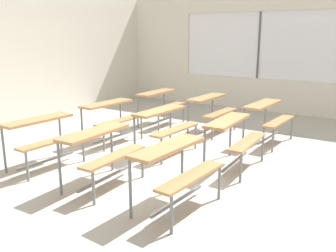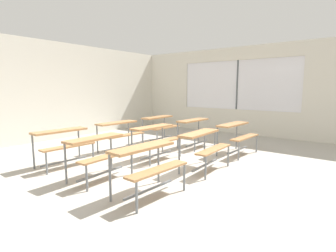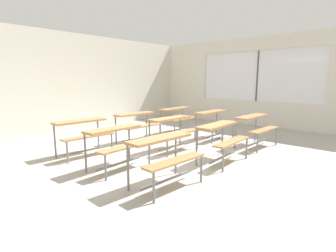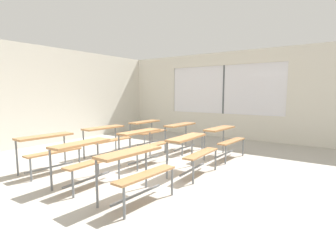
# 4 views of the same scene
# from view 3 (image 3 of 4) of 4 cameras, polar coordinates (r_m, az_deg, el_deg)

# --- Properties ---
(ground) EXTENTS (10.00, 9.00, 0.05)m
(ground) POSITION_cam_3_polar(r_m,az_deg,el_deg) (5.29, 0.94, -7.72)
(ground) COLOR #ADA89E
(wall_back) EXTENTS (10.00, 0.12, 3.00)m
(wall_back) POSITION_cam_3_polar(r_m,az_deg,el_deg) (8.68, -22.35, 8.77)
(wall_back) COLOR silver
(wall_back) RESTS_ON ground
(wall_right) EXTENTS (0.12, 9.00, 3.00)m
(wall_right) POSITION_cam_3_polar(r_m,az_deg,el_deg) (9.35, 22.41, 8.48)
(wall_right) COLOR silver
(wall_right) RESTS_ON ground
(desk_bench_r0c0) EXTENTS (1.13, 0.64, 0.74)m
(desk_bench_r0c0) POSITION_cam_3_polar(r_m,az_deg,el_deg) (3.90, -0.66, -5.22)
(desk_bench_r0c0) COLOR #A87547
(desk_bench_r0c0) RESTS_ON ground
(desk_bench_r0c1) EXTENTS (1.12, 0.64, 0.74)m
(desk_bench_r0c1) POSITION_cam_3_polar(r_m,az_deg,el_deg) (5.15, 11.67, -1.64)
(desk_bench_r0c1) COLOR #A87547
(desk_bench_r0c1) RESTS_ON ground
(desk_bench_r0c2) EXTENTS (1.13, 0.64, 0.74)m
(desk_bench_r0c2) POSITION_cam_3_polar(r_m,az_deg,el_deg) (6.54, 18.62, 0.53)
(desk_bench_r0c2) COLOR #A87547
(desk_bench_r0c2) RESTS_ON ground
(desk_bench_r1c0) EXTENTS (1.12, 0.63, 0.74)m
(desk_bench_r1c0) POSITION_cam_3_polar(r_m,az_deg,el_deg) (4.75, -10.97, -2.61)
(desk_bench_r1c0) COLOR #A87547
(desk_bench_r1c0) RESTS_ON ground
(desk_bench_r1c1) EXTENTS (1.13, 0.64, 0.74)m
(desk_bench_r1c1) POSITION_cam_3_polar(r_m,az_deg,el_deg) (5.89, 1.18, 0.05)
(desk_bench_r1c1) COLOR #A87547
(desk_bench_r1c1) RESTS_ON ground
(desk_bench_r1c2) EXTENTS (1.12, 0.63, 0.74)m
(desk_bench_r1c2) POSITION_cam_3_polar(r_m,az_deg,el_deg) (7.16, 10.01, 1.70)
(desk_bench_r1c2) COLOR #A87547
(desk_bench_r1c2) RESTS_ON ground
(desk_bench_r2c0) EXTENTS (1.12, 0.64, 0.74)m
(desk_bench_r2c0) POSITION_cam_3_polar(r_m,az_deg,el_deg) (5.79, -18.04, -0.65)
(desk_bench_r2c0) COLOR #A87547
(desk_bench_r2c0) RESTS_ON ground
(desk_bench_r2c1) EXTENTS (1.13, 0.65, 0.74)m
(desk_bench_r2c1) POSITION_cam_3_polar(r_m,az_deg,el_deg) (6.72, -6.63, 1.24)
(desk_bench_r2c1) COLOR #A87547
(desk_bench_r2c1) RESTS_ON ground
(desk_bench_r2c2) EXTENTS (1.10, 0.60, 0.74)m
(desk_bench_r2c2) POSITION_cam_3_polar(r_m,az_deg,el_deg) (7.88, 2.18, 2.61)
(desk_bench_r2c2) COLOR #A87547
(desk_bench_r2c2) RESTS_ON ground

